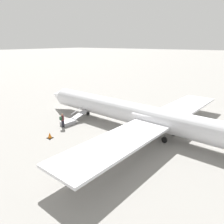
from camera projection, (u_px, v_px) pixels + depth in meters
The scene contains 5 objects.
ground_plane at pixel (146, 132), 25.55m from camera, with size 600.00×600.00×0.00m, color gray.
airplane_main at pixel (154, 118), 24.34m from camera, with size 35.85×27.70×6.63m.
boarding_stairs at pixel (71, 121), 28.10m from camera, with size 1.30×4.08×1.67m.
passenger at pixel (62, 120), 26.76m from camera, with size 0.36×0.55×1.74m.
traffic_cone_near_stairs at pixel (50, 135), 23.89m from camera, with size 0.59×0.59×0.65m.
Camera 1 is at (-10.56, 21.48, 10.05)m, focal length 35.00 mm.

